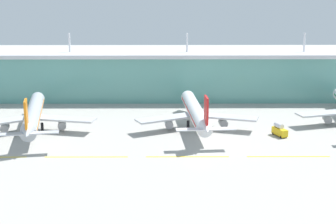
% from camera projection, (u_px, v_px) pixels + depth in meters
% --- Properties ---
extents(ground_plane, '(600.00, 600.00, 0.00)m').
position_uv_depth(ground_plane, '(197.00, 163.00, 174.14)').
color(ground_plane, '#A8A59E').
extents(terminal_building, '(288.00, 34.00, 32.40)m').
position_uv_depth(terminal_building, '(186.00, 74.00, 265.14)').
color(terminal_building, '#5B9E93').
rests_on(terminal_building, ground).
extents(airliner_near_middle, '(48.13, 65.26, 18.90)m').
position_uv_depth(airliner_near_middle, '(33.00, 115.00, 208.33)').
color(airliner_near_middle, '#ADB2BC').
rests_on(airliner_near_middle, ground).
extents(airliner_center, '(48.66, 62.72, 18.90)m').
position_uv_depth(airliner_center, '(196.00, 113.00, 212.30)').
color(airliner_center, white).
rests_on(airliner_center, ground).
extents(taxiway_stripe_mid_west, '(28.00, 0.70, 0.04)m').
position_uv_depth(taxiway_stripe_mid_west, '(86.00, 157.00, 180.24)').
color(taxiway_stripe_mid_west, yellow).
rests_on(taxiway_stripe_mid_west, ground).
extents(taxiway_stripe_centre, '(28.00, 0.70, 0.04)m').
position_uv_depth(taxiway_stripe_centre, '(187.00, 157.00, 180.42)').
color(taxiway_stripe_centre, yellow).
rests_on(taxiway_stripe_centre, ground).
extents(taxiway_stripe_mid_east, '(28.00, 0.70, 0.04)m').
position_uv_depth(taxiway_stripe_mid_east, '(288.00, 157.00, 180.61)').
color(taxiway_stripe_mid_east, yellow).
rests_on(taxiway_stripe_mid_east, ground).
extents(fuel_truck, '(5.19, 7.64, 4.95)m').
position_uv_depth(fuel_truck, '(280.00, 130.00, 203.11)').
color(fuel_truck, gold).
rests_on(fuel_truck, ground).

